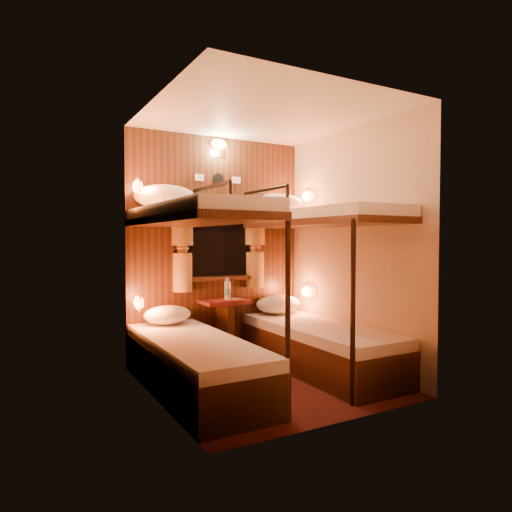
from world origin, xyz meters
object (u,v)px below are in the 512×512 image
bunk_right (319,314)px  bottle_right (227,290)px  table (225,322)px  bottle_left (228,291)px  bunk_left (195,326)px

bunk_right → bottle_right: (-0.60, 0.84, 0.19)m
table → bottle_left: bottle_left is taller
table → bottle_right: 0.34m
bottle_right → bunk_right: bearing=-54.5°
bunk_left → bunk_right: 1.30m
bottle_left → bunk_right: bearing=-48.6°
bunk_right → bottle_left: bunk_right is taller
bunk_right → bottle_left: bearing=131.4°
bunk_left → table: size_ratio=2.90×
bunk_right → table: bunk_right is taller
table → bottle_right: (0.05, 0.06, 0.33)m
bunk_right → bottle_right: 1.05m
bunk_left → bottle_left: bearing=48.1°
bunk_right → table: bearing=129.7°
bottle_left → bottle_right: size_ratio=1.08×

